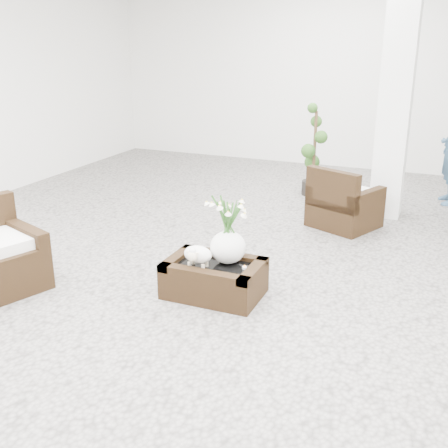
% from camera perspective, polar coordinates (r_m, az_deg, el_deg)
% --- Properties ---
extents(ground, '(11.00, 11.00, 0.00)m').
position_cam_1_polar(ground, '(5.66, 0.40, -5.63)').
color(ground, gray).
rests_on(ground, ground).
extents(column, '(0.40, 0.40, 3.50)m').
position_cam_1_polar(column, '(7.62, 17.57, 13.58)').
color(column, white).
rests_on(column, ground).
extents(coffee_table, '(0.90, 0.60, 0.31)m').
position_cam_1_polar(coffee_table, '(5.25, -1.03, -5.82)').
color(coffee_table, black).
rests_on(coffee_table, ground).
extents(sheep_figurine, '(0.28, 0.23, 0.21)m').
position_cam_1_polar(sheep_figurine, '(5.11, -2.73, -3.37)').
color(sheep_figurine, white).
rests_on(sheep_figurine, coffee_table).
extents(planter_narcissus, '(0.44, 0.44, 0.80)m').
position_cam_1_polar(planter_narcissus, '(5.09, 0.42, 0.12)').
color(planter_narcissus, white).
rests_on(planter_narcissus, coffee_table).
extents(tealight, '(0.04, 0.04, 0.03)m').
position_cam_1_polar(tealight, '(5.10, 2.15, -4.53)').
color(tealight, white).
rests_on(tealight, coffee_table).
extents(armchair, '(0.97, 0.96, 0.80)m').
position_cam_1_polar(armchair, '(7.21, 12.52, 2.78)').
color(armchair, black).
rests_on(armchair, ground).
extents(topiary, '(0.37, 0.37, 1.39)m').
position_cam_1_polar(topiary, '(8.54, 9.38, 7.52)').
color(topiary, '#234415').
rests_on(topiary, ground).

